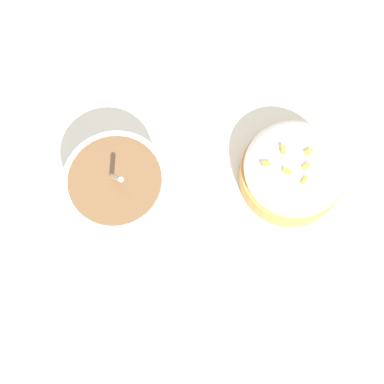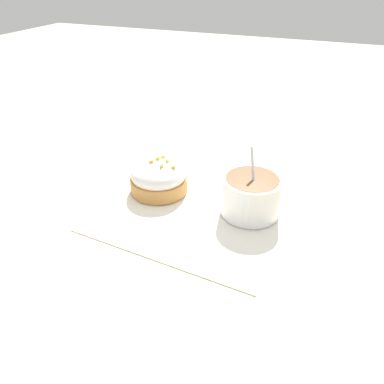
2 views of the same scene
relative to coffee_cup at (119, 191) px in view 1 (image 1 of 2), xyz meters
The scene contains 4 objects.
ground_plane 0.09m from the coffee_cup, ahead, with size 3.00×3.00×0.00m, color #C6B793.
paper_napkin 0.09m from the coffee_cup, ahead, with size 0.30×0.31×0.00m.
coffee_cup is the anchor object (origin of this frame).
frosted_pastry 0.16m from the coffee_cup, ahead, with size 0.10×0.10×0.06m.
Camera 1 is at (-0.04, -0.15, 0.49)m, focal length 50.00 mm.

